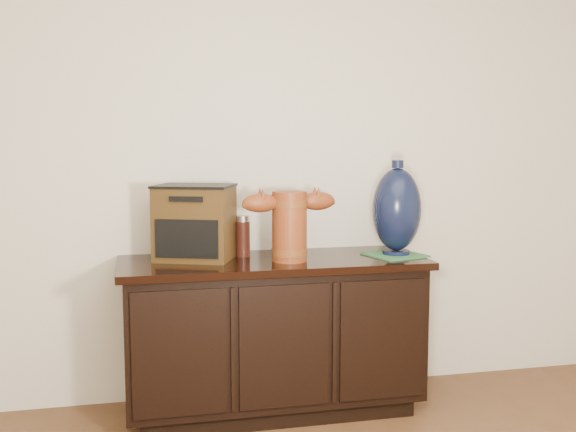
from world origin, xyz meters
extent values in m
plane|color=silver|center=(0.00, 2.50, 1.30)|extent=(4.50, 0.00, 4.50)
cube|color=black|center=(0.00, 2.23, 0.04)|extent=(1.29, 0.45, 0.08)
cube|color=black|center=(0.00, 2.23, 0.40)|extent=(1.40, 0.50, 0.64)
cube|color=black|center=(0.00, 2.23, 0.74)|extent=(1.46, 0.56, 0.03)
cube|color=black|center=(-0.47, 1.97, 0.40)|extent=(0.41, 0.01, 0.56)
cube|color=black|center=(0.00, 1.97, 0.40)|extent=(0.41, 0.01, 0.56)
cube|color=black|center=(0.47, 1.97, 0.40)|extent=(0.41, 0.01, 0.56)
cylinder|color=brown|center=(0.06, 2.16, 0.92)|extent=(0.18, 0.18, 0.33)
cylinder|color=#451F0D|center=(0.06, 2.16, 0.80)|extent=(0.19, 0.19, 0.03)
cylinder|color=#451F0D|center=(0.06, 2.16, 1.03)|extent=(0.19, 0.19, 0.03)
ellipsoid|color=brown|center=(-0.08, 2.14, 1.03)|extent=(0.18, 0.10, 0.09)
ellipsoid|color=brown|center=(0.21, 2.18, 1.03)|extent=(0.18, 0.10, 0.09)
cube|color=#402A10|center=(-0.36, 2.31, 0.93)|extent=(0.42, 0.38, 0.34)
cube|color=black|center=(-0.41, 2.17, 0.87)|extent=(0.28, 0.11, 0.18)
cube|color=black|center=(-0.36, 2.31, 1.11)|extent=(0.43, 0.39, 0.01)
cube|color=#316D3C|center=(0.61, 2.19, 0.76)|extent=(0.31, 0.31, 0.01)
cylinder|color=black|center=(0.61, 2.19, 0.77)|extent=(0.13, 0.13, 0.02)
ellipsoid|color=black|center=(0.61, 2.19, 0.98)|extent=(0.29, 0.29, 0.40)
cylinder|color=black|center=(0.61, 2.19, 1.21)|extent=(0.06, 0.06, 0.04)
cylinder|color=#50180D|center=(-0.13, 2.33, 0.84)|extent=(0.07, 0.07, 0.17)
cylinder|color=silver|center=(-0.13, 2.33, 0.94)|extent=(0.06, 0.06, 0.03)
camera|label=1|loc=(-0.63, -0.89, 1.33)|focal=42.00mm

